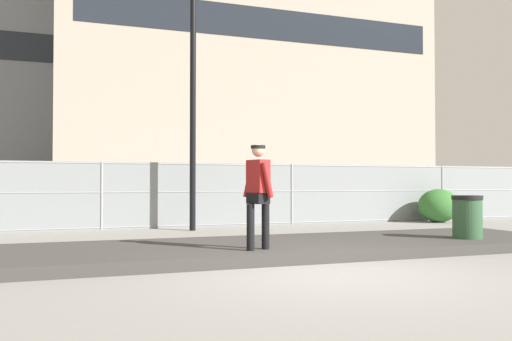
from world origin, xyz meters
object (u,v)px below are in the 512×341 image
at_px(skater, 258,192).
at_px(street_lamp, 193,59).
at_px(parked_car_mid, 254,195).
at_px(shrub_left, 439,206).
at_px(skateboard, 258,258).
at_px(trash_bin, 467,221).
at_px(parked_car_near, 96,196).

distance_m(skater, street_lamp, 6.61).
height_order(parked_car_mid, shrub_left, parked_car_mid).
distance_m(skateboard, shrub_left, 10.10).
xyz_separation_m(skateboard, trash_bin, (4.47, 0.27, 0.46)).
relative_size(skateboard, street_lamp, 0.11).
relative_size(skateboard, trash_bin, 0.80).
bearing_deg(trash_bin, skater, -176.52).
bearing_deg(skater, street_lamp, 88.84).
xyz_separation_m(skateboard, parked_car_mid, (3.30, 9.87, 0.78)).
relative_size(street_lamp, parked_car_mid, 1.70).
relative_size(skater, parked_car_mid, 0.42).
bearing_deg(shrub_left, trash_bin, -124.21).
xyz_separation_m(parked_car_mid, shrub_left, (4.94, -4.05, -0.30)).
relative_size(skateboard, skater, 0.45).
height_order(skater, shrub_left, skater).
relative_size(parked_car_near, trash_bin, 4.42).
bearing_deg(parked_car_near, shrub_left, -22.37).
relative_size(skateboard, shrub_left, 0.59).
xyz_separation_m(parked_car_near, shrub_left, (10.44, -4.30, -0.30)).
bearing_deg(street_lamp, trash_bin, -50.85).
height_order(street_lamp, parked_car_mid, street_lamp).
bearing_deg(street_lamp, skateboard, -91.16).
height_order(skateboard, shrub_left, shrub_left).
bearing_deg(trash_bin, shrub_left, 55.79).
bearing_deg(skater, parked_car_mid, 71.53).
xyz_separation_m(shrub_left, trash_bin, (-3.77, -5.55, -0.02)).
bearing_deg(parked_car_near, skateboard, -77.71).
xyz_separation_m(skateboard, shrub_left, (8.24, 5.82, 0.48)).
bearing_deg(parked_car_mid, street_lamp, -126.80).
relative_size(skater, street_lamp, 0.25).
xyz_separation_m(street_lamp, parked_car_mid, (3.18, 4.26, -3.77)).
xyz_separation_m(parked_car_near, trash_bin, (6.67, -9.84, -0.32)).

